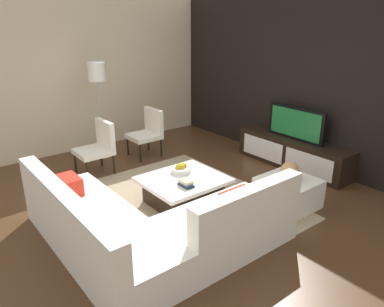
{
  "coord_description": "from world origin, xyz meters",
  "views": [
    {
      "loc": [
        3.6,
        -2.69,
        2.46
      ],
      "look_at": [
        -0.34,
        0.45,
        0.59
      ],
      "focal_mm": 34.67,
      "sensor_mm": 36.0,
      "label": 1
    }
  ],
  "objects_px": {
    "media_console": "(293,153)",
    "accent_chair_near": "(98,144)",
    "floor_lamp": "(97,78)",
    "ottoman": "(288,193)",
    "television": "(296,123)",
    "coffee_table": "(183,190)",
    "fruit_bowl": "(181,169)",
    "book_stack": "(186,183)",
    "sectional_couch": "(146,227)",
    "decorative_ball": "(290,171)",
    "accent_chair_far": "(148,130)"
  },
  "relations": [
    {
      "from": "sectional_couch",
      "to": "fruit_bowl",
      "type": "xyz_separation_m",
      "value": [
        -0.8,
        1.09,
        0.15
      ]
    },
    {
      "from": "accent_chair_far",
      "to": "decorative_ball",
      "type": "distance_m",
      "value": 2.93
    },
    {
      "from": "ottoman",
      "to": "floor_lamp",
      "type": "bearing_deg",
      "value": -161.85
    },
    {
      "from": "television",
      "to": "media_console",
      "type": "bearing_deg",
      "value": -90.0
    },
    {
      "from": "floor_lamp",
      "to": "media_console",
      "type": "bearing_deg",
      "value": 43.04
    },
    {
      "from": "decorative_ball",
      "to": "sectional_couch",
      "type": "bearing_deg",
      "value": -99.38
    },
    {
      "from": "floor_lamp",
      "to": "decorative_ball",
      "type": "xyz_separation_m",
      "value": [
        3.35,
        1.1,
        -0.92
      ]
    },
    {
      "from": "ottoman",
      "to": "fruit_bowl",
      "type": "height_order",
      "value": "fruit_bowl"
    },
    {
      "from": "television",
      "to": "accent_chair_near",
      "type": "relative_size",
      "value": 1.25
    },
    {
      "from": "media_console",
      "to": "fruit_bowl",
      "type": "xyz_separation_m",
      "value": [
        -0.28,
        -2.2,
        0.18
      ]
    },
    {
      "from": "accent_chair_far",
      "to": "decorative_ball",
      "type": "bearing_deg",
      "value": 18.91
    },
    {
      "from": "television",
      "to": "coffee_table",
      "type": "xyz_separation_m",
      "value": [
        -0.1,
        -2.3,
        -0.57
      ]
    },
    {
      "from": "fruit_bowl",
      "to": "accent_chair_far",
      "type": "relative_size",
      "value": 0.32
    },
    {
      "from": "fruit_bowl",
      "to": "decorative_ball",
      "type": "distance_m",
      "value": 1.49
    },
    {
      "from": "floor_lamp",
      "to": "ottoman",
      "type": "relative_size",
      "value": 2.46
    },
    {
      "from": "media_console",
      "to": "television",
      "type": "height_order",
      "value": "television"
    },
    {
      "from": "floor_lamp",
      "to": "book_stack",
      "type": "height_order",
      "value": "floor_lamp"
    },
    {
      "from": "media_console",
      "to": "accent_chair_near",
      "type": "relative_size",
      "value": 2.38
    },
    {
      "from": "sectional_couch",
      "to": "decorative_ball",
      "type": "height_order",
      "value": "sectional_couch"
    },
    {
      "from": "decorative_ball",
      "to": "book_stack",
      "type": "xyz_separation_m",
      "value": [
        -0.73,
        -1.19,
        -0.11
      ]
    },
    {
      "from": "floor_lamp",
      "to": "ottoman",
      "type": "xyz_separation_m",
      "value": [
        3.35,
        1.1,
        -1.25
      ]
    },
    {
      "from": "accent_chair_near",
      "to": "accent_chair_far",
      "type": "bearing_deg",
      "value": 96.17
    },
    {
      "from": "sectional_couch",
      "to": "coffee_table",
      "type": "xyz_separation_m",
      "value": [
        -0.62,
        0.99,
        -0.08
      ]
    },
    {
      "from": "television",
      "to": "accent_chair_near",
      "type": "xyz_separation_m",
      "value": [
        -1.85,
        -2.71,
        -0.29
      ]
    },
    {
      "from": "sectional_couch",
      "to": "coffee_table",
      "type": "bearing_deg",
      "value": 122.02
    },
    {
      "from": "media_console",
      "to": "book_stack",
      "type": "bearing_deg",
      "value": -87.12
    },
    {
      "from": "floor_lamp",
      "to": "decorative_ball",
      "type": "height_order",
      "value": "floor_lamp"
    },
    {
      "from": "fruit_bowl",
      "to": "accent_chair_far",
      "type": "bearing_deg",
      "value": 162.2
    },
    {
      "from": "decorative_ball",
      "to": "coffee_table",
      "type": "bearing_deg",
      "value": -131.95
    },
    {
      "from": "media_console",
      "to": "accent_chair_far",
      "type": "bearing_deg",
      "value": -141.48
    },
    {
      "from": "media_console",
      "to": "accent_chair_near",
      "type": "xyz_separation_m",
      "value": [
        -1.85,
        -2.71,
        0.24
      ]
    },
    {
      "from": "television",
      "to": "coffee_table",
      "type": "bearing_deg",
      "value": -92.49
    },
    {
      "from": "book_stack",
      "to": "decorative_ball",
      "type": "bearing_deg",
      "value": 58.3
    },
    {
      "from": "floor_lamp",
      "to": "fruit_bowl",
      "type": "bearing_deg",
      "value": 3.58
    },
    {
      "from": "television",
      "to": "book_stack",
      "type": "bearing_deg",
      "value": -87.12
    },
    {
      "from": "television",
      "to": "floor_lamp",
      "type": "bearing_deg",
      "value": -136.95
    },
    {
      "from": "coffee_table",
      "to": "book_stack",
      "type": "distance_m",
      "value": 0.33
    },
    {
      "from": "accent_chair_near",
      "to": "fruit_bowl",
      "type": "relative_size",
      "value": 3.11
    },
    {
      "from": "coffee_table",
      "to": "floor_lamp",
      "type": "bearing_deg",
      "value": -179.09
    },
    {
      "from": "floor_lamp",
      "to": "fruit_bowl",
      "type": "relative_size",
      "value": 6.16
    },
    {
      "from": "television",
      "to": "fruit_bowl",
      "type": "distance_m",
      "value": 2.24
    },
    {
      "from": "media_console",
      "to": "floor_lamp",
      "type": "relative_size",
      "value": 1.2
    },
    {
      "from": "fruit_bowl",
      "to": "media_console",
      "type": "bearing_deg",
      "value": 82.69
    },
    {
      "from": "media_console",
      "to": "television",
      "type": "distance_m",
      "value": 0.53
    },
    {
      "from": "media_console",
      "to": "coffee_table",
      "type": "distance_m",
      "value": 2.3
    },
    {
      "from": "coffee_table",
      "to": "decorative_ball",
      "type": "relative_size",
      "value": 4.28
    },
    {
      "from": "fruit_bowl",
      "to": "decorative_ball",
      "type": "relative_size",
      "value": 1.11
    },
    {
      "from": "television",
      "to": "fruit_bowl",
      "type": "relative_size",
      "value": 3.87
    },
    {
      "from": "media_console",
      "to": "fruit_bowl",
      "type": "bearing_deg",
      "value": -97.31
    },
    {
      "from": "television",
      "to": "sectional_couch",
      "type": "height_order",
      "value": "television"
    }
  ]
}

